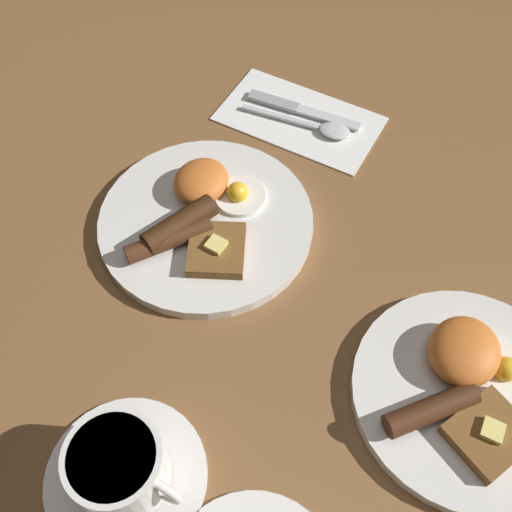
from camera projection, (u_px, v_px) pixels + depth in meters
name	position (u px, v px, depth m)	size (l,w,h in m)	color
ground_plane	(207.00, 226.00, 0.72)	(3.00, 3.00, 0.00)	brown
breakfast_plate_near	(204.00, 219.00, 0.71)	(0.26, 0.26, 0.05)	silver
breakfast_plate_far	(468.00, 389.00, 0.59)	(0.23, 0.23, 0.05)	silver
teacup_near	(121.00, 469.00, 0.53)	(0.15, 0.15, 0.07)	silver
napkin	(299.00, 118.00, 0.82)	(0.12, 0.22, 0.01)	white
knife	(297.00, 108.00, 0.83)	(0.03, 0.16, 0.01)	silver
spoon	(322.00, 128.00, 0.80)	(0.04, 0.16, 0.01)	silver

